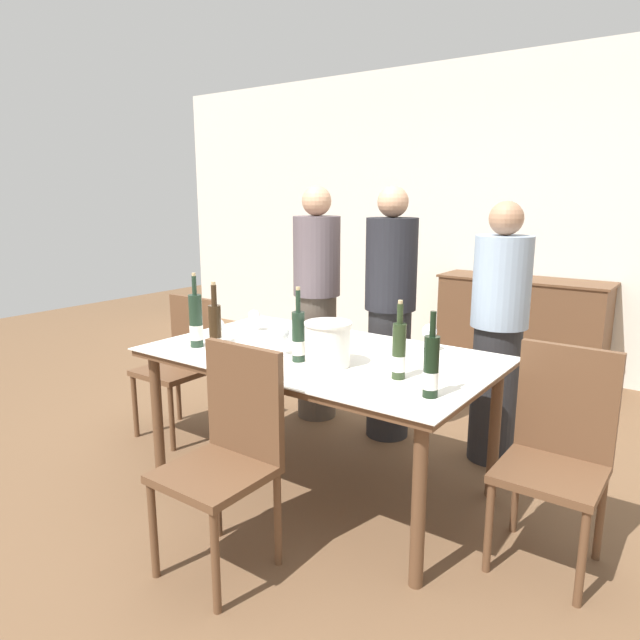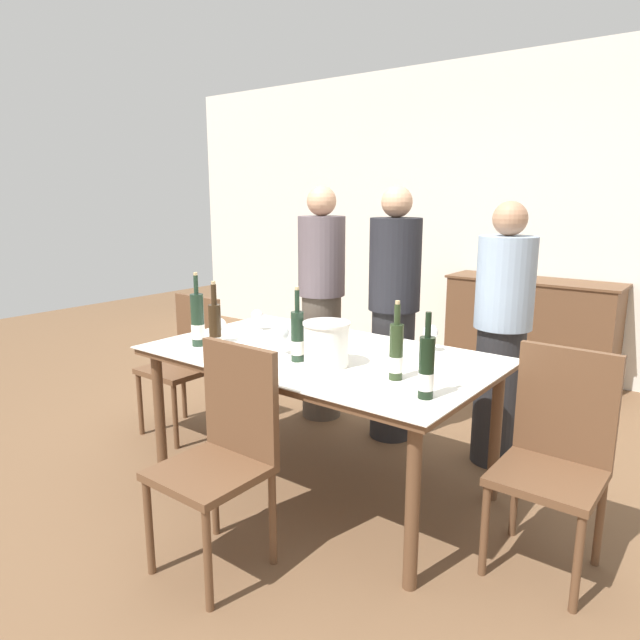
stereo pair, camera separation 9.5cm
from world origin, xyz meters
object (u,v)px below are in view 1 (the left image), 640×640
wine_glass_3 (282,335)px  person_guest_left (390,315)px  chair_right_end (558,444)px  person_host (317,305)px  wine_glass_0 (429,332)px  wine_glass_1 (218,326)px  sideboard_cabinet (520,329)px  wine_bottle_3 (299,337)px  wine_glass_2 (254,317)px  dining_table (320,365)px  chair_left_end (183,356)px  wine_bottle_2 (196,322)px  ice_bucket (328,343)px  person_guest_right (498,336)px  wine_bottle_1 (431,368)px  chair_near_front (229,445)px  wine_bottle_4 (399,352)px  wine_bottle_0 (215,333)px

wine_glass_3 → person_guest_left: person_guest_left is taller
chair_right_end → person_host: bearing=157.9°
wine_glass_0 → chair_right_end: bearing=-21.1°
wine_glass_1 → wine_glass_3: bearing=2.7°
sideboard_cabinet → wine_bottle_3: bearing=-96.1°
wine_glass_2 → dining_table: bearing=-15.6°
sideboard_cabinet → person_guest_left: bearing=-100.9°
chair_left_end → chair_right_end: bearing=0.1°
wine_bottle_2 → wine_glass_3: (0.50, 0.14, -0.03)m
wine_bottle_2 → wine_glass_2: wine_bottle_2 is taller
wine_glass_1 → wine_glass_2: bearing=97.4°
ice_bucket → chair_right_end: bearing=13.5°
person_host → person_guest_right: (1.29, 0.05, -0.05)m
wine_bottle_1 → wine_bottle_2: wine_bottle_2 is taller
ice_bucket → person_host: (-0.79, 1.00, -0.06)m
ice_bucket → chair_near_front: (-0.09, -0.61, -0.34)m
wine_bottle_2 → wine_bottle_4: (1.17, 0.15, -0.01)m
chair_left_end → sideboard_cabinet: bearing=59.0°
wine_glass_0 → wine_glass_1: (-1.03, -0.56, -0.00)m
wine_bottle_4 → wine_glass_1: size_ratio=2.56×
ice_bucket → wine_glass_2: bearing=157.1°
wine_bottle_0 → wine_glass_0: wine_bottle_0 is taller
wine_glass_0 → wine_bottle_4: bearing=-79.9°
wine_bottle_1 → wine_glass_3: bearing=172.2°
wine_bottle_4 → chair_right_end: wine_bottle_4 is taller
dining_table → wine_glass_2: (-0.63, 0.17, 0.15)m
dining_table → person_host: bearing=127.0°
person_guest_left → sideboard_cabinet: bearing=79.1°
wine_glass_3 → person_guest_right: (0.79, 1.04, -0.10)m
wine_bottle_4 → wine_glass_1: (-1.12, -0.04, -0.03)m
wine_bottle_1 → person_guest_right: size_ratio=0.23×
wine_bottle_4 → chair_right_end: 0.79m
person_host → wine_glass_2: bearing=-89.6°
wine_bottle_1 → chair_left_end: 2.04m
wine_glass_2 → chair_left_end: chair_left_end is taller
ice_bucket → wine_glass_2: (-0.79, 0.33, -0.03)m
chair_near_front → wine_bottle_4: bearing=53.3°
wine_glass_2 → person_host: 0.66m
wine_bottle_4 → person_guest_right: person_guest_right is taller
ice_bucket → wine_glass_0: 0.61m
wine_bottle_2 → person_guest_right: person_guest_right is taller
wine_bottle_4 → chair_right_end: bearing=19.2°
wine_bottle_2 → chair_left_end: size_ratio=0.45×
person_guest_left → person_guest_right: size_ratio=1.06×
wine_bottle_2 → ice_bucket: bearing=9.5°
wine_glass_2 → wine_glass_3: 0.59m
person_host → chair_right_end: bearing=-22.1°
wine_bottle_1 → wine_glass_3: 0.91m
person_host → wine_glass_0: bearing=-22.8°
chair_left_end → person_guest_left: bearing=32.5°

